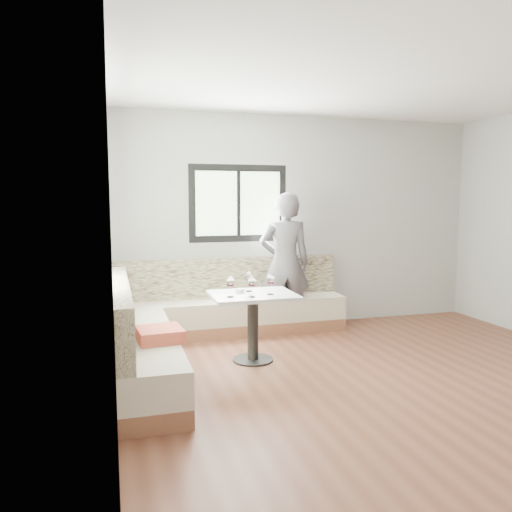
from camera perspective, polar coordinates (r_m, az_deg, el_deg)
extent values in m
cube|color=brown|center=(4.87, 16.45, -14.30)|extent=(5.00, 5.00, 0.01)
cube|color=white|center=(4.68, 17.63, 19.72)|extent=(5.00, 5.00, 0.01)
cube|color=#B7B7B2|center=(6.79, 5.36, 3.91)|extent=(5.00, 0.01, 2.80)
cube|color=#B7B7B2|center=(3.82, -16.19, 1.64)|extent=(0.01, 5.00, 2.80)
cube|color=black|center=(6.50, -2.02, 6.02)|extent=(1.30, 0.02, 1.00)
cube|color=black|center=(4.71, -16.21, 5.57)|extent=(0.02, 1.30, 1.00)
cube|color=brown|center=(6.41, -2.68, -8.19)|extent=(2.90, 0.55, 0.16)
cube|color=beige|center=(6.36, -2.69, -6.23)|extent=(2.90, 0.55, 0.29)
cube|color=beige|center=(6.48, -3.14, -2.42)|extent=(2.90, 0.14, 0.50)
cube|color=brown|center=(4.92, -12.44, -12.98)|extent=(0.55, 2.25, 0.16)
cube|color=beige|center=(4.85, -12.50, -10.47)|extent=(0.55, 2.25, 0.29)
cube|color=beige|center=(4.74, -15.11, -5.98)|extent=(0.14, 2.25, 0.50)
cube|color=#D2553C|center=(4.58, -10.92, -8.78)|extent=(0.42, 0.42, 0.12)
cylinder|color=black|center=(5.41, -0.36, -11.75)|extent=(0.43, 0.43, 0.02)
cylinder|color=black|center=(5.32, -0.36, -8.35)|extent=(0.12, 0.12, 0.68)
cube|color=silver|center=(5.24, -0.36, -4.52)|extent=(0.89, 0.69, 0.04)
imported|color=#5E5B61|center=(6.37, 3.31, -0.81)|extent=(0.71, 0.53, 1.79)
cylinder|color=white|center=(5.30, -1.84, -3.95)|extent=(0.10, 0.10, 0.04)
sphere|color=black|center=(5.32, -1.71, -3.81)|extent=(0.02, 0.02, 0.02)
sphere|color=black|center=(5.31, -1.99, -3.83)|extent=(0.02, 0.02, 0.02)
sphere|color=black|center=(5.29, -1.78, -3.87)|extent=(0.02, 0.02, 0.02)
cylinder|color=white|center=(5.05, -2.93, -4.68)|extent=(0.07, 0.07, 0.01)
cylinder|color=white|center=(5.04, -2.93, -4.13)|extent=(0.01, 0.01, 0.09)
ellipsoid|color=white|center=(5.03, -2.94, -2.99)|extent=(0.09, 0.09, 0.11)
cylinder|color=#43050F|center=(5.03, -2.93, -3.30)|extent=(0.06, 0.06, 0.02)
cylinder|color=white|center=(5.05, -0.46, -4.68)|extent=(0.07, 0.07, 0.01)
cylinder|color=white|center=(5.04, -0.46, -4.13)|extent=(0.01, 0.01, 0.09)
ellipsoid|color=white|center=(5.02, -0.46, -2.99)|extent=(0.09, 0.09, 0.11)
cylinder|color=#43050F|center=(5.03, -0.46, -3.30)|extent=(0.06, 0.06, 0.02)
cylinder|color=white|center=(5.19, 1.67, -4.38)|extent=(0.07, 0.07, 0.01)
cylinder|color=white|center=(5.18, 1.67, -3.85)|extent=(0.01, 0.01, 0.09)
ellipsoid|color=white|center=(5.16, 1.67, -2.73)|extent=(0.09, 0.09, 0.11)
cylinder|color=#43050F|center=(5.16, 1.67, -3.04)|extent=(0.06, 0.06, 0.02)
cylinder|color=white|center=(5.35, -0.80, -4.04)|extent=(0.07, 0.07, 0.01)
cylinder|color=white|center=(5.34, -0.80, -3.52)|extent=(0.01, 0.01, 0.09)
ellipsoid|color=white|center=(5.33, -0.80, -2.44)|extent=(0.09, 0.09, 0.11)
cylinder|color=#43050F|center=(5.33, -0.80, -2.73)|extent=(0.06, 0.06, 0.02)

